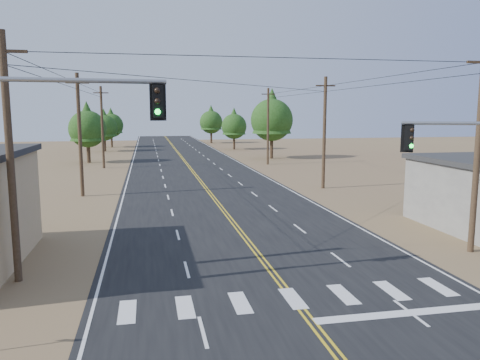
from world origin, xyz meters
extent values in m
cube|color=black|center=(0.00, 30.00, 0.01)|extent=(15.00, 200.00, 0.02)
cylinder|color=#4C3826|center=(-10.50, 12.00, 5.00)|extent=(0.30, 0.30, 10.00)
cube|color=#4C3826|center=(-10.50, 12.00, 9.20)|extent=(1.80, 0.12, 0.12)
cylinder|color=#4C3826|center=(-10.50, 32.00, 5.00)|extent=(0.30, 0.30, 10.00)
cube|color=#4C3826|center=(-10.50, 32.00, 9.20)|extent=(1.80, 0.12, 0.12)
cylinder|color=#4C3826|center=(-10.50, 52.00, 5.00)|extent=(0.30, 0.30, 10.00)
cube|color=#4C3826|center=(-10.50, 52.00, 9.20)|extent=(1.80, 0.12, 0.12)
cylinder|color=#4C3826|center=(10.50, 12.00, 5.00)|extent=(0.30, 0.30, 10.00)
cylinder|color=#4C3826|center=(10.50, 32.00, 5.00)|extent=(0.30, 0.30, 10.00)
cube|color=#4C3826|center=(10.50, 32.00, 9.20)|extent=(1.80, 0.12, 0.12)
cylinder|color=#4C3826|center=(10.50, 52.00, 5.00)|extent=(0.30, 0.30, 10.00)
cube|color=#4C3826|center=(10.50, 52.00, 9.20)|extent=(1.80, 0.12, 0.12)
cylinder|color=gray|center=(-7.69, 10.26, 8.02)|extent=(6.64, 0.70, 0.18)
cube|color=black|center=(-4.71, 10.49, 7.29)|extent=(0.42, 0.37, 1.24)
sphere|color=black|center=(-4.73, 10.29, 7.68)|extent=(0.23, 0.23, 0.23)
sphere|color=black|center=(-4.73, 10.29, 7.29)|extent=(0.23, 0.23, 0.23)
sphere|color=#0CE533|center=(-4.73, 10.29, 6.89)|extent=(0.23, 0.23, 0.23)
cylinder|color=gray|center=(7.47, 8.29, 6.44)|extent=(5.15, 2.43, 0.15)
cube|color=black|center=(5.17, 9.33, 5.85)|extent=(0.40, 0.38, 1.00)
sphere|color=black|center=(5.24, 9.18, 6.17)|extent=(0.18, 0.18, 0.18)
sphere|color=black|center=(5.24, 9.18, 5.85)|extent=(0.18, 0.18, 0.18)
sphere|color=#0CE533|center=(5.24, 9.18, 5.54)|extent=(0.18, 0.18, 0.18)
cylinder|color=#3F2D1E|center=(-13.07, 58.91, 1.51)|extent=(0.50, 0.50, 3.02)
cone|color=#1E4213|center=(-13.07, 58.91, 5.71)|extent=(4.70, 4.70, 5.37)
sphere|color=#1E4213|center=(-13.07, 58.91, 4.61)|extent=(5.03, 5.03, 5.03)
cylinder|color=#3F2D1E|center=(-12.46, 77.70, 1.36)|extent=(0.39, 0.39, 2.71)
cone|color=#1E4213|center=(-12.46, 77.70, 5.13)|extent=(4.22, 4.22, 4.83)
sphere|color=#1E4213|center=(-12.46, 77.70, 4.15)|extent=(4.52, 4.52, 4.52)
cylinder|color=#3F2D1E|center=(-11.99, 87.71, 1.41)|extent=(0.41, 0.41, 2.81)
cone|color=#1E4213|center=(-11.99, 87.71, 5.32)|extent=(4.38, 4.38, 5.00)
sphere|color=#1E4213|center=(-11.99, 87.71, 4.30)|extent=(4.69, 4.69, 4.69)
cylinder|color=#3F2D1E|center=(13.11, 59.77, 1.87)|extent=(0.49, 0.49, 3.75)
cone|color=#1E4213|center=(13.11, 59.77, 7.08)|extent=(5.83, 5.83, 6.66)
sphere|color=#1E4213|center=(13.11, 59.77, 5.72)|extent=(6.24, 6.24, 6.24)
cylinder|color=#3F2D1E|center=(10.73, 77.70, 1.40)|extent=(0.42, 0.42, 2.79)
cone|color=#1E4213|center=(10.73, 77.70, 5.27)|extent=(4.34, 4.34, 4.96)
sphere|color=#1E4213|center=(10.73, 77.70, 4.26)|extent=(4.65, 4.65, 4.65)
cylinder|color=#3F2D1E|center=(9.00, 96.40, 1.53)|extent=(0.49, 0.49, 3.06)
cone|color=#1E4213|center=(9.00, 96.40, 5.77)|extent=(4.76, 4.76, 5.44)
sphere|color=#1E4213|center=(9.00, 96.40, 4.67)|extent=(5.10, 5.10, 5.10)
camera|label=1|loc=(-5.16, -7.85, 6.88)|focal=35.00mm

